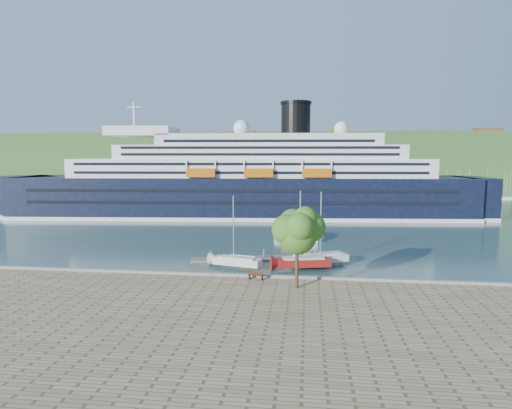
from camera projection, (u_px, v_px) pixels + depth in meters
name	position (u px, v px, depth m)	size (l,w,h in m)	color
ground	(252.00, 285.00, 50.06)	(400.00, 400.00, 0.00)	#2F5451
far_hillside	(294.00, 161.00, 191.63)	(400.00, 50.00, 24.00)	#2E5522
quay_coping	(252.00, 275.00, 49.73)	(220.00, 0.50, 0.30)	slate
cruise_ship	(242.00, 160.00, 103.55)	(123.53, 17.99, 27.74)	black
park_bench	(256.00, 274.00, 48.62)	(1.79, 0.73, 1.15)	#482314
promenade_tree	(297.00, 244.00, 45.07)	(5.73, 5.73, 9.48)	#31651A
floating_pontoon	(251.00, 259.00, 61.71)	(17.28, 2.11, 0.38)	slate
sailboat_white_near	(237.00, 234.00, 56.63)	(7.20, 2.00, 9.31)	silver
sailboat_red	(304.00, 233.00, 55.82)	(7.75, 2.15, 10.01)	maroon
sailboat_white_far	(324.00, 231.00, 58.21)	(7.50, 2.08, 9.69)	silver
tender_launch	(299.00, 233.00, 76.73)	(8.53, 2.92, 2.36)	#C35B0B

